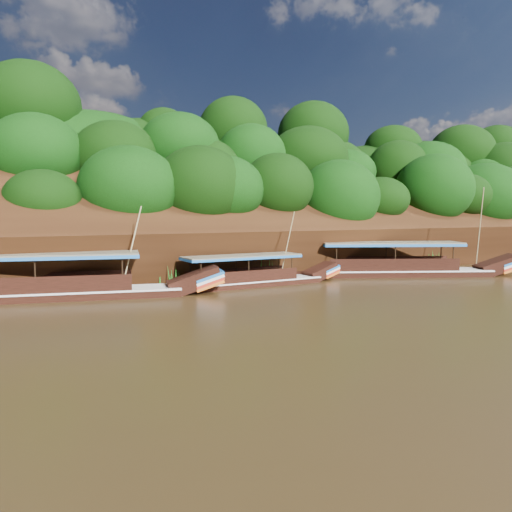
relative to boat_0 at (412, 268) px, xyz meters
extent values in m
plane|color=black|center=(-13.09, -6.04, -0.62)|extent=(160.00, 160.00, 0.00)
cube|color=black|center=(-13.09, 9.96, 2.88)|extent=(120.00, 16.12, 13.64)
cube|color=black|center=(-13.09, 19.96, -0.62)|extent=(120.00, 24.00, 12.00)
ellipsoid|color=#143C0A|center=(-19.09, 8.96, 2.88)|extent=(18.00, 8.00, 6.40)
ellipsoid|color=#143C0A|center=(-13.09, 16.96, 8.58)|extent=(24.00, 11.00, 8.40)
ellipsoid|color=#143C0A|center=(10.91, 8.46, 2.78)|extent=(18.00, 8.00, 6.00)
ellipsoid|color=#143C0A|center=(20.91, 15.96, 8.18)|extent=(22.00, 10.00, 8.00)
cube|color=black|center=(-0.79, 0.36, -0.62)|extent=(14.04, 8.17, 1.01)
cube|color=silver|center=(-0.79, 0.36, -0.14)|extent=(14.07, 8.24, 0.11)
cube|color=black|center=(6.53, -2.98, 0.16)|extent=(3.83, 3.08, 1.95)
cube|color=#1C64B6|center=(7.35, -3.35, 0.49)|extent=(2.39, 2.47, 0.72)
cube|color=red|center=(7.35, -3.35, 0.11)|extent=(2.39, 2.47, 0.72)
cube|color=brown|center=(-1.60, 0.73, 2.07)|extent=(11.37, 7.22, 0.13)
cube|color=#1C64B6|center=(-1.60, 0.73, 1.94)|extent=(11.37, 7.22, 0.20)
cylinder|color=tan|center=(4.57, -2.70, 3.33)|extent=(2.26, 2.21, 6.24)
cube|color=black|center=(-14.09, 1.14, -0.62)|extent=(10.80, 2.35, 0.80)
cube|color=silver|center=(-14.09, 1.14, -0.24)|extent=(10.80, 2.41, 0.09)
cube|color=black|center=(-8.06, 1.35, 0.00)|extent=(2.60, 1.57, 1.51)
cube|color=#1C64B6|center=(-7.39, 1.38, 0.27)|extent=(1.37, 1.58, 0.55)
cube|color=red|center=(-7.39, 1.38, -0.03)|extent=(1.37, 1.58, 0.55)
cube|color=brown|center=(-14.76, 1.11, 1.53)|extent=(8.48, 2.56, 0.11)
cube|color=#1C64B6|center=(-14.76, 1.11, 1.43)|extent=(8.48, 2.56, 0.16)
cylinder|color=tan|center=(-11.39, 0.70, 2.20)|extent=(0.59, 1.04, 4.74)
cube|color=black|center=(-26.75, 1.94, -0.62)|extent=(14.84, 5.73, 1.00)
cube|color=silver|center=(-26.75, 1.94, -0.14)|extent=(14.85, 5.81, 0.11)
cube|color=black|center=(-18.72, 0.06, 0.16)|extent=(3.78, 2.57, 1.97)
cube|color=#1C64B6|center=(-17.83, -0.15, 0.49)|extent=(2.19, 2.27, 0.74)
cube|color=red|center=(-17.83, -0.15, 0.11)|extent=(2.19, 2.27, 0.74)
cube|color=brown|center=(-27.65, 2.15, 2.06)|extent=(11.82, 5.36, 0.13)
cube|color=#1C64B6|center=(-27.65, 2.15, 1.92)|extent=(11.82, 5.36, 0.20)
cylinder|color=tan|center=(-22.48, 0.71, 2.43)|extent=(1.35, 0.13, 4.97)
cone|color=#23741D|center=(-25.02, 3.78, 0.27)|extent=(1.50, 1.50, 1.78)
cone|color=#23741D|center=(-19.34, 3.25, 0.15)|extent=(1.50, 1.50, 1.54)
cone|color=#23741D|center=(-11.73, 3.27, 0.22)|extent=(1.50, 1.50, 1.69)
cone|color=#23741D|center=(-7.14, 4.00, 0.24)|extent=(1.50, 1.50, 1.73)
cone|color=#23741D|center=(0.31, 3.32, 0.21)|extent=(1.50, 1.50, 1.66)
cone|color=#23741D|center=(5.83, 3.18, 0.29)|extent=(1.50, 1.50, 1.83)
camera|label=1|loc=(-29.96, -29.57, 4.55)|focal=35.00mm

